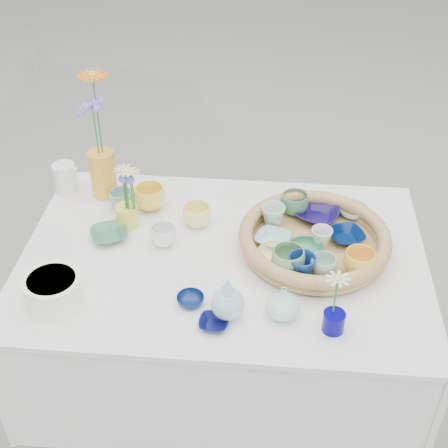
# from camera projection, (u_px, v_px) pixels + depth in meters

# --- Properties ---
(ground) EXTENTS (80.00, 80.00, 0.00)m
(ground) POSITION_uv_depth(u_px,v_px,m) (224.00, 406.00, 2.41)
(ground) COLOR gray
(display_table) EXTENTS (1.26, 0.86, 0.77)m
(display_table) POSITION_uv_depth(u_px,v_px,m) (224.00, 406.00, 2.41)
(display_table) COLOR white
(display_table) RESTS_ON ground
(wicker_tray) EXTENTS (0.47, 0.47, 0.08)m
(wicker_tray) POSITION_uv_depth(u_px,v_px,m) (314.00, 240.00, 1.94)
(wicker_tray) COLOR olive
(wicker_tray) RESTS_ON display_table
(tray_ceramic_0) EXTENTS (0.18, 0.18, 0.03)m
(tray_ceramic_0) POSITION_uv_depth(u_px,v_px,m) (318.00, 214.00, 2.06)
(tray_ceramic_0) COLOR #150B4B
(tray_ceramic_0) RESTS_ON wicker_tray
(tray_ceramic_1) EXTENTS (0.14, 0.14, 0.03)m
(tray_ceramic_1) POSITION_uv_depth(u_px,v_px,m) (346.00, 236.00, 1.97)
(tray_ceramic_1) COLOR #001341
(tray_ceramic_1) RESTS_ON wicker_tray
(tray_ceramic_2) EXTENTS (0.10, 0.10, 0.08)m
(tray_ceramic_2) POSITION_uv_depth(u_px,v_px,m) (359.00, 263.00, 1.83)
(tray_ceramic_2) COLOR yellow
(tray_ceramic_2) RESTS_ON wicker_tray
(tray_ceramic_3) EXTENTS (0.11, 0.11, 0.03)m
(tray_ceramic_3) POSITION_uv_depth(u_px,v_px,m) (306.00, 251.00, 1.91)
(tray_ceramic_3) COLOR #347E55
(tray_ceramic_3) RESTS_ON wicker_tray
(tray_ceramic_4) EXTENTS (0.12, 0.12, 0.08)m
(tray_ceramic_4) POSITION_uv_depth(u_px,v_px,m) (288.00, 261.00, 1.83)
(tray_ceramic_4) COLOR #68A46C
(tray_ceramic_4) RESTS_ON wicker_tray
(tray_ceramic_5) EXTENTS (0.14, 0.14, 0.03)m
(tray_ceramic_5) POSITION_uv_depth(u_px,v_px,m) (273.00, 239.00, 1.96)
(tray_ceramic_5) COLOR #8DD2CB
(tray_ceramic_5) RESTS_ON wicker_tray
(tray_ceramic_6) EXTENTS (0.09, 0.09, 0.07)m
(tray_ceramic_6) POSITION_uv_depth(u_px,v_px,m) (273.00, 216.00, 2.02)
(tray_ceramic_6) COLOR silver
(tray_ceramic_6) RESTS_ON wicker_tray
(tray_ceramic_7) EXTENTS (0.08, 0.08, 0.06)m
(tray_ceramic_7) POSITION_uv_depth(u_px,v_px,m) (321.00, 237.00, 1.94)
(tray_ceramic_7) COLOR silver
(tray_ceramic_7) RESTS_ON wicker_tray
(tray_ceramic_8) EXTENTS (0.12, 0.12, 0.03)m
(tray_ceramic_8) POSITION_uv_depth(u_px,v_px,m) (353.00, 211.00, 2.08)
(tray_ceramic_8) COLOR #95D1ED
(tray_ceramic_8) RESTS_ON wicker_tray
(tray_ceramic_9) EXTENTS (0.10, 0.10, 0.08)m
(tray_ceramic_9) POSITION_uv_depth(u_px,v_px,m) (302.00, 267.00, 1.82)
(tray_ceramic_9) COLOR navy
(tray_ceramic_9) RESTS_ON wicker_tray
(tray_ceramic_10) EXTENTS (0.14, 0.14, 0.03)m
(tray_ceramic_10) POSITION_uv_depth(u_px,v_px,m) (275.00, 255.00, 1.89)
(tray_ceramic_10) COLOR #FEE495
(tray_ceramic_10) RESTS_ON wicker_tray
(tray_ceramic_11) EXTENTS (0.10, 0.10, 0.06)m
(tray_ceramic_11) POSITION_uv_depth(u_px,v_px,m) (323.00, 266.00, 1.83)
(tray_ceramic_11) COLOR #9ECEB7
(tray_ceramic_11) RESTS_ON wicker_tray
(tray_ceramic_12) EXTENTS (0.09, 0.09, 0.07)m
(tray_ceramic_12) POSITION_uv_depth(u_px,v_px,m) (295.00, 204.00, 2.07)
(tray_ceramic_12) COLOR #3E7953
(tray_ceramic_12) RESTS_ON wicker_tray
(loose_ceramic_0) EXTENTS (0.14, 0.14, 0.08)m
(loose_ceramic_0) POSITION_uv_depth(u_px,v_px,m) (150.00, 198.00, 2.12)
(loose_ceramic_0) COLOR yellow
(loose_ceramic_0) RESTS_ON display_table
(loose_ceramic_1) EXTENTS (0.09, 0.09, 0.07)m
(loose_ceramic_1) POSITION_uv_depth(u_px,v_px,m) (197.00, 216.00, 2.05)
(loose_ceramic_1) COLOR #FEEE89
(loose_ceramic_1) RESTS_ON display_table
(loose_ceramic_2) EXTENTS (0.16, 0.16, 0.03)m
(loose_ceramic_2) POSITION_uv_depth(u_px,v_px,m) (109.00, 234.00, 2.00)
(loose_ceramic_2) COLOR #3C7956
(loose_ceramic_2) RESTS_ON display_table
(loose_ceramic_3) EXTENTS (0.09, 0.09, 0.07)m
(loose_ceramic_3) POSITION_uv_depth(u_px,v_px,m) (163.00, 236.00, 1.97)
(loose_ceramic_3) COLOR white
(loose_ceramic_3) RESTS_ON display_table
(loose_ceramic_4) EXTENTS (0.09, 0.09, 0.02)m
(loose_ceramic_4) POSITION_uv_depth(u_px,v_px,m) (190.00, 300.00, 1.77)
(loose_ceramic_4) COLOR #091B4F
(loose_ceramic_4) RESTS_ON display_table
(loose_ceramic_5) EXTENTS (0.09, 0.09, 0.06)m
(loose_ceramic_5) POSITION_uv_depth(u_px,v_px,m) (121.00, 199.00, 2.13)
(loose_ceramic_5) COLOR #87B7B1
(loose_ceramic_5) RESTS_ON display_table
(loose_ceramic_6) EXTENTS (0.09, 0.09, 0.02)m
(loose_ceramic_6) POSITION_uv_depth(u_px,v_px,m) (214.00, 323.00, 1.70)
(loose_ceramic_6) COLOR #0B0E47
(loose_ceramic_6) RESTS_ON display_table
(fluted_bowl) EXTENTS (0.21, 0.21, 0.09)m
(fluted_bowl) POSITION_uv_depth(u_px,v_px,m) (53.00, 290.00, 1.76)
(fluted_bowl) COLOR white
(fluted_bowl) RESTS_ON display_table
(bud_vase_paleblue) EXTENTS (0.11, 0.11, 0.14)m
(bud_vase_paleblue) POSITION_uv_depth(u_px,v_px,m) (228.00, 297.00, 1.69)
(bud_vase_paleblue) COLOR #9AC7CD
(bud_vase_paleblue) RESTS_ON display_table
(bud_vase_seafoam) EXTENTS (0.11, 0.11, 0.10)m
(bud_vase_seafoam) POSITION_uv_depth(u_px,v_px,m) (283.00, 302.00, 1.71)
(bud_vase_seafoam) COLOR #B3E6D6
(bud_vase_seafoam) RESTS_ON display_table
(bud_vase_cobalt) EXTENTS (0.08, 0.08, 0.06)m
(bud_vase_cobalt) POSITION_uv_depth(u_px,v_px,m) (334.00, 322.00, 1.68)
(bud_vase_cobalt) COLOR #040070
(bud_vase_cobalt) RESTS_ON display_table
(single_daisy) EXTENTS (0.10, 0.10, 0.14)m
(single_daisy) POSITION_uv_depth(u_px,v_px,m) (336.00, 296.00, 1.63)
(single_daisy) COLOR silver
(single_daisy) RESTS_ON bud_vase_cobalt
(tall_vase_yellow) EXTENTS (0.12, 0.12, 0.17)m
(tall_vase_yellow) POSITION_uv_depth(u_px,v_px,m) (103.00, 174.00, 2.16)
(tall_vase_yellow) COLOR gold
(tall_vase_yellow) RESTS_ON display_table
(gerbera) EXTENTS (0.12, 0.12, 0.29)m
(gerbera) POSITION_uv_depth(u_px,v_px,m) (98.00, 115.00, 2.04)
(gerbera) COLOR orange
(gerbera) RESTS_ON tall_vase_yellow
(hydrangea) EXTENTS (0.08, 0.08, 0.25)m
(hydrangea) POSITION_uv_depth(u_px,v_px,m) (96.00, 130.00, 2.06)
(hydrangea) COLOR #7862BF
(hydrangea) RESTS_ON tall_vase_yellow
(white_pitcher) EXTENTS (0.13, 0.11, 0.11)m
(white_pitcher) POSITION_uv_depth(u_px,v_px,m) (65.00, 178.00, 2.20)
(white_pitcher) COLOR white
(white_pitcher) RESTS_ON display_table
(daisy_cup) EXTENTS (0.09, 0.09, 0.08)m
(daisy_cup) POSITION_uv_depth(u_px,v_px,m) (127.00, 216.00, 2.04)
(daisy_cup) COLOR yellow
(daisy_cup) RESTS_ON display_table
(daisy_posy) EXTENTS (0.11, 0.11, 0.17)m
(daisy_posy) POSITION_uv_depth(u_px,v_px,m) (127.00, 184.00, 1.97)
(daisy_posy) COLOR silver
(daisy_posy) RESTS_ON daisy_cup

